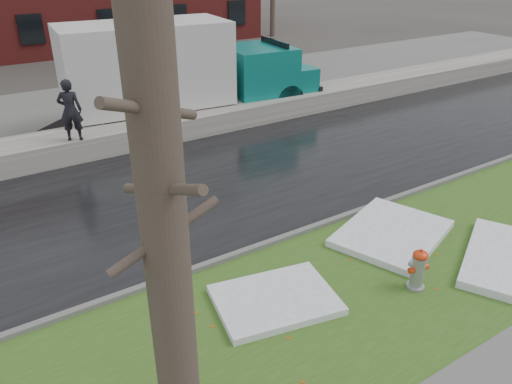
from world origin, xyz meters
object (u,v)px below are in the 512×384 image
box_truck (179,70)px  worker (70,110)px  fire_hydrant (418,268)px  tree (165,241)px

box_truck → worker: bearing=-150.9°
box_truck → worker: box_truck is taller
box_truck → worker: 4.81m
fire_hydrant → box_truck: 11.95m
tree → box_truck: bearing=64.9°
fire_hydrant → tree: 5.97m
fire_hydrant → worker: 10.69m
fire_hydrant → box_truck: (0.60, 11.85, 1.43)m
box_truck → worker: size_ratio=6.01×
worker → box_truck: bearing=-134.5°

